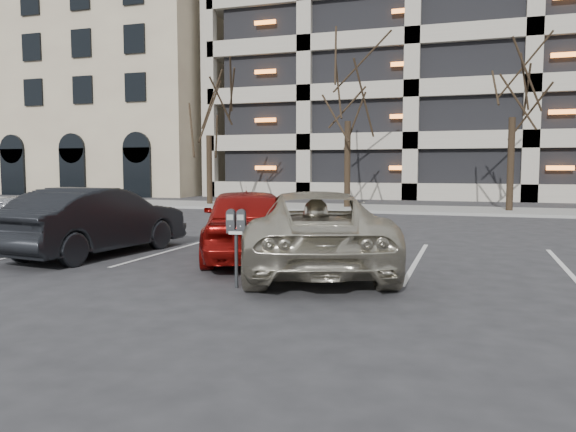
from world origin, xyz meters
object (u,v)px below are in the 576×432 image
car_red (247,223)px  tree_c (514,58)px  tree_b (348,67)px  car_dark (97,221)px  car_silver (46,220)px  parking_meter (236,229)px  suv_silver (314,230)px  tree_a (208,92)px

car_red → tree_c: bearing=-135.9°
tree_b → car_dark: size_ratio=1.97×
tree_b → car_silver: 15.88m
parking_meter → car_dark: size_ratio=0.27×
suv_silver → car_silver: (-7.35, 1.24, -0.12)m
tree_c → car_red: bearing=-112.7°
car_dark → car_silver: size_ratio=1.05×
car_red → car_silver: car_red is taller
tree_a → car_dark: size_ratio=1.71×
tree_b → parking_meter: size_ratio=7.17×
tree_c → car_silver: 19.16m
tree_a → car_red: size_ratio=1.72×
suv_silver → car_red: bearing=-42.4°
suv_silver → car_dark: size_ratio=1.30×
tree_b → suv_silver: tree_b is taller
tree_c → parking_meter: size_ratio=7.14×
tree_b → parking_meter: 18.16m
tree_b → car_dark: bearing=-99.2°
tree_a → car_silver: tree_a is taller
tree_b → tree_c: bearing=0.0°
tree_a → tree_b: size_ratio=0.87×
car_red → car_silver: bearing=-28.3°
tree_a → tree_c: 14.02m
parking_meter → car_silver: (-6.59, 3.21, -0.33)m
tree_b → suv_silver: size_ratio=1.52×
tree_c → parking_meter: 18.77m
suv_silver → tree_c: bearing=-125.1°
car_red → parking_meter: bearing=85.8°
parking_meter → tree_a: bearing=107.3°
tree_a → car_silver: size_ratio=1.80×
tree_b → car_dark: (-2.44, -15.01, -5.73)m
tree_b → car_dark: 16.25m
car_silver → tree_a: bearing=-82.5°
tree_c → car_silver: tree_c is taller
tree_b → car_silver: (-4.73, -13.99, -5.85)m
parking_meter → car_red: (-0.93, 2.71, -0.18)m
tree_c → car_dark: size_ratio=1.96×
parking_meter → car_dark: car_dark is taller
parking_meter → suv_silver: 2.13m
tree_c → car_silver: (-11.73, -13.99, -5.83)m
parking_meter → car_dark: 4.84m
tree_b → tree_c: size_ratio=1.00×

